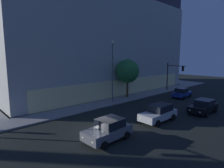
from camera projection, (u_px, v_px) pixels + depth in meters
name	position (u px, v px, depth m)	size (l,w,h in m)	color
ground_plane	(100.00, 132.00, 17.12)	(120.00, 120.00, 0.00)	black
sidewalk_corner	(2.00, 86.00, 43.21)	(80.00, 60.00, 0.15)	gray
modern_building	(91.00, 41.00, 39.19)	(37.97, 21.19, 20.35)	#4C4C51
traffic_light_far_corner	(173.00, 73.00, 36.50)	(0.39, 3.93, 5.51)	black
street_lamp_sidewalk	(113.00, 65.00, 27.23)	(0.44, 0.44, 9.01)	#575757
sidewalk_tree	(128.00, 71.00, 30.42)	(3.85, 3.85, 6.29)	#4A351E
car_grey	(108.00, 130.00, 15.30)	(4.21, 2.33, 1.78)	slate
car_silver	(159.00, 113.00, 19.84)	(4.71, 2.13, 1.79)	#B7BABF
car_black	(203.00, 106.00, 22.79)	(4.57, 2.25, 1.63)	black
car_blue	(182.00, 93.00, 31.26)	(4.09, 2.09, 1.66)	navy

